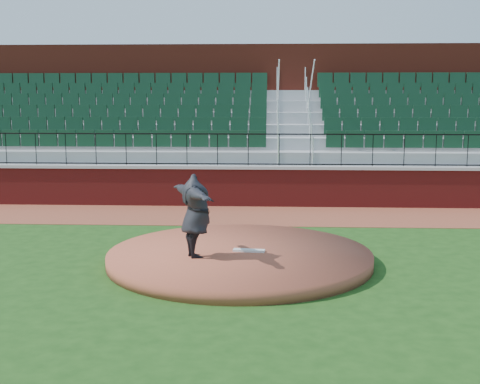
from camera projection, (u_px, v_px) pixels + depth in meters
name	position (u px, v px, depth m)	size (l,w,h in m)	color
ground	(237.00, 264.00, 13.14)	(90.00, 90.00, 0.00)	#193F12
warning_track	(246.00, 215.00, 18.47)	(34.00, 3.20, 0.01)	brown
field_wall	(248.00, 187.00, 19.95)	(34.00, 0.35, 1.20)	maroon
wall_cap	(248.00, 167.00, 19.85)	(34.00, 0.45, 0.10)	#B7B7B7
wall_railing	(248.00, 150.00, 19.77)	(34.00, 0.05, 1.00)	black
seating_stands	(251.00, 129.00, 22.38)	(34.00, 5.10, 4.60)	gray
concourse_wall	(253.00, 114.00, 25.08)	(34.00, 0.50, 5.50)	maroon
pitchers_mound	(240.00, 257.00, 13.21)	(5.56, 5.56, 0.25)	brown
pitching_rubber	(249.00, 250.00, 13.17)	(0.67, 0.17, 0.04)	silver
pitcher	(196.00, 216.00, 12.60)	(2.10, 0.57, 1.71)	black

